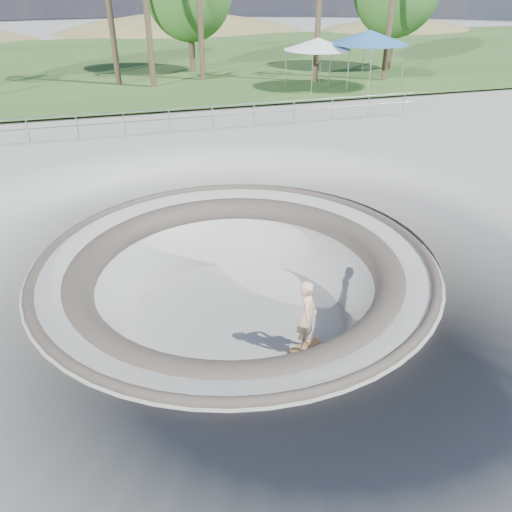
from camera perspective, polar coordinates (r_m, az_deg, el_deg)
name	(u,v)px	position (r m, az deg, el deg)	size (l,w,h in m)	color
ground	(235,259)	(12.93, -2.39, -0.30)	(180.00, 180.00, 0.00)	#AAABA5
skate_bowl	(237,316)	(13.93, -2.24, -6.85)	(14.00, 14.00, 4.10)	#AAABA5
grass_strip	(134,61)	(45.42, -13.82, 20.83)	(180.00, 36.00, 0.12)	#2E5622
distant_hills	(156,93)	(69.70, -11.35, 17.79)	(103.20, 45.00, 28.60)	brown
safety_railing	(170,120)	(23.77, -9.86, 15.10)	(25.00, 0.06, 1.03)	gray
skateboard	(305,346)	(12.95, 5.61, -10.23)	(0.92, 0.54, 0.09)	olive
skater	(307,315)	(12.35, 5.83, -6.73)	(0.70, 0.46, 1.92)	beige
canopy_white	(318,44)	(32.56, 7.08, 22.90)	(5.54, 5.54, 2.89)	gray
canopy_blue	(369,37)	(32.98, 12.83, 23.20)	(6.07, 6.07, 3.33)	gray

